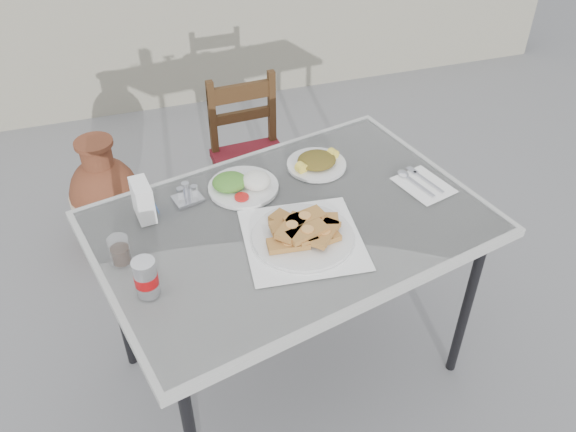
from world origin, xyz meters
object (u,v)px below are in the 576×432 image
object	(u,v)px
salad_rice_plate	(242,184)
chair	(251,158)
cafe_table	(292,232)
salad_chopped_plate	(317,162)
terracotta_urn	(106,197)
soda_can	(146,278)
condiment_caddy	(187,195)
pide_plate	(303,232)
cola_glass	(120,252)
napkin_holder	(143,200)

from	to	relation	value
salad_rice_plate	chair	distance (m)	0.90
cafe_table	salad_chopped_plate	distance (m)	0.36
salad_chopped_plate	terracotta_urn	world-z (taller)	salad_chopped_plate
cafe_table	chair	distance (m)	1.06
soda_can	chair	distance (m)	1.44
salad_chopped_plate	condiment_caddy	bearing A→B (deg)	-172.72
pide_plate	salad_rice_plate	world-z (taller)	pide_plate
cafe_table	terracotta_urn	bearing A→B (deg)	121.63
salad_chopped_plate	chair	size ratio (longest dim) A/B	0.28
cola_glass	chair	size ratio (longest dim) A/B	0.12
pide_plate	soda_can	world-z (taller)	soda_can
cafe_table	soda_can	xyz separation A→B (m)	(-0.53, -0.21, 0.13)
cafe_table	salad_chopped_plate	size ratio (longest dim) A/B	6.49
chair	terracotta_urn	xyz separation A→B (m)	(-0.76, 0.08, -0.14)
pide_plate	condiment_caddy	distance (m)	0.48
cafe_table	soda_can	size ratio (longest dim) A/B	11.63
cola_glass	napkin_holder	size ratio (longest dim) A/B	0.69
cafe_table	terracotta_urn	xyz separation A→B (m)	(-0.66, 1.08, -0.48)
soda_can	condiment_caddy	distance (m)	0.48
soda_can	napkin_holder	world-z (taller)	napkin_holder
salad_rice_plate	napkin_holder	distance (m)	0.38
terracotta_urn	salad_rice_plate	bearing A→B (deg)	-57.49
salad_chopped_plate	condiment_caddy	distance (m)	0.54
pide_plate	soda_can	bearing A→B (deg)	-170.15
napkin_holder	condiment_caddy	xyz separation A→B (m)	(0.16, 0.04, -0.05)
condiment_caddy	salad_chopped_plate	bearing A→B (deg)	7.28
soda_can	terracotta_urn	distance (m)	1.43
pide_plate	cola_glass	bearing A→B (deg)	172.72
cola_glass	condiment_caddy	world-z (taller)	cola_glass
salad_rice_plate	chair	bearing A→B (deg)	73.84
salad_rice_plate	soda_can	xyz separation A→B (m)	(-0.41, -0.44, 0.04)
salad_chopped_plate	terracotta_urn	xyz separation A→B (m)	(-0.86, 0.79, -0.56)
condiment_caddy	chair	bearing A→B (deg)	60.80
condiment_caddy	soda_can	bearing A→B (deg)	-114.97
cafe_table	cola_glass	distance (m)	0.61
soda_can	condiment_caddy	world-z (taller)	soda_can
salad_chopped_plate	chair	bearing A→B (deg)	97.76
soda_can	condiment_caddy	size ratio (longest dim) A/B	1.11
pide_plate	cafe_table	bearing A→B (deg)	91.28
cafe_table	cola_glass	size ratio (longest dim) A/B	15.80
pide_plate	cola_glass	distance (m)	0.61
salad_rice_plate	condiment_caddy	bearing A→B (deg)	-177.68
pide_plate	cola_glass	size ratio (longest dim) A/B	4.43
terracotta_urn	soda_can	bearing A→B (deg)	-84.26
cafe_table	salad_chopped_plate	world-z (taller)	salad_chopped_plate
pide_plate	terracotta_urn	world-z (taller)	pide_plate
cola_glass	chair	bearing A→B (deg)	55.97
cafe_table	salad_chopped_plate	bearing A→B (deg)	55.61
condiment_caddy	terracotta_urn	size ratio (longest dim) A/B	0.19
salad_rice_plate	soda_can	bearing A→B (deg)	-133.21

